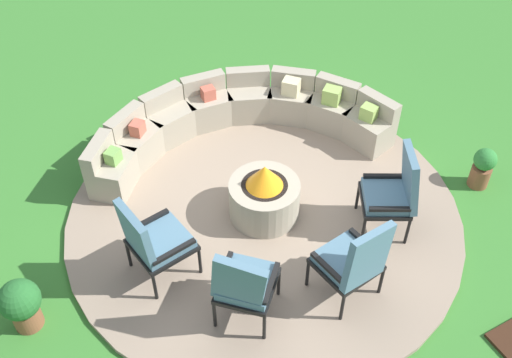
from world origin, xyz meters
name	(u,v)px	position (x,y,z in m)	size (l,w,h in m)	color
ground_plane	(264,216)	(0.00, 0.00, 0.00)	(24.00, 24.00, 0.00)	#387A2D
patio_circle	(264,215)	(0.00, 0.00, 0.03)	(4.64, 4.64, 0.06)	gray
fire_pit	(264,196)	(0.00, 0.00, 0.35)	(0.82, 0.82, 0.75)	#9E937F
curved_stone_bench	(236,120)	(0.37, 1.41, 0.34)	(3.87, 2.00, 0.67)	#9E937F
lounge_chair_front_left	(153,240)	(-1.43, -0.22, 0.61)	(0.69, 0.67, 1.06)	black
lounge_chair_front_right	(244,283)	(-0.87, -1.16, 0.62)	(0.80, 0.84, 1.14)	black
lounge_chair_back_left	(354,260)	(0.21, -1.43, 0.62)	(0.66, 0.65, 1.11)	black
lounge_chair_back_right	(395,190)	(1.16, -0.85, 0.63)	(0.75, 0.77, 1.11)	black
potted_plant_0	(21,304)	(-2.80, -0.14, 0.35)	(0.42, 0.42, 0.62)	brown
potted_plant_2	(483,167)	(2.61, -0.81, 0.30)	(0.28, 0.28, 0.56)	brown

